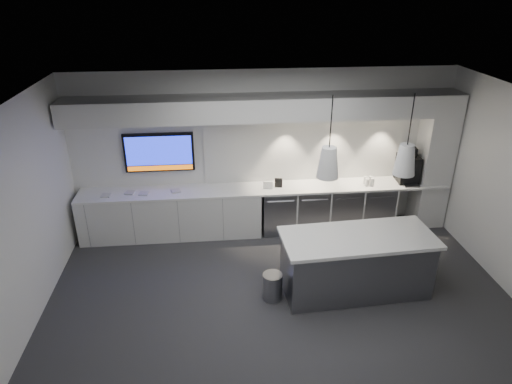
{
  "coord_description": "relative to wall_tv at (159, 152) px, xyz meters",
  "views": [
    {
      "loc": [
        -0.93,
        -5.43,
        4.41
      ],
      "look_at": [
        -0.28,
        1.1,
        1.32
      ],
      "focal_mm": 32.0,
      "sensor_mm": 36.0,
      "label": 1
    }
  ],
  "objects": [
    {
      "name": "pendant_left",
      "position": [
        2.51,
        -2.26,
        0.59
      ],
      "size": [
        0.3,
        0.3,
        1.13
      ],
      "color": "silver",
      "rests_on": "ceiling"
    },
    {
      "name": "fridge_unit_a",
      "position": [
        2.15,
        -0.27,
        -1.13
      ],
      "size": [
        0.6,
        0.61,
        0.85
      ],
      "primitive_type": "cube",
      "color": "gray",
      "rests_on": "floor"
    },
    {
      "name": "backsplash",
      "position": [
        3.1,
        0.03,
        -0.01
      ],
      "size": [
        4.6,
        0.03,
        1.3
      ],
      "primitive_type": "cube",
      "color": "silver",
      "rests_on": "wall_back"
    },
    {
      "name": "pendant_right",
      "position": [
        3.59,
        -2.26,
        0.59
      ],
      "size": [
        0.3,
        0.3,
        1.13
      ],
      "color": "silver",
      "rests_on": "ceiling"
    },
    {
      "name": "soffit",
      "position": [
        1.9,
        -0.25,
        0.84
      ],
      "size": [
        6.9,
        0.6,
        0.4
      ],
      "primitive_type": "cube",
      "color": "silver",
      "rests_on": "wall_back"
    },
    {
      "name": "cup_cluster",
      "position": [
        3.84,
        -0.34,
        -0.59
      ],
      "size": [
        0.17,
        0.17,
        0.15
      ],
      "primitive_type": null,
      "color": "white",
      "rests_on": "back_counter"
    },
    {
      "name": "wall_front",
      "position": [
        1.9,
        -4.95,
        -0.06
      ],
      "size": [
        7.0,
        0.0,
        7.0
      ],
      "primitive_type": "plane",
      "rotation": [
        -1.57,
        0.0,
        0.0
      ],
      "color": "white",
      "rests_on": "floor"
    },
    {
      "name": "tray_d",
      "position": [
        0.27,
        -0.29,
        -0.65
      ],
      "size": [
        0.2,
        0.2,
        0.02
      ],
      "primitive_type": "cube",
      "rotation": [
        0.0,
        0.0,
        0.26
      ],
      "color": "#BABABA",
      "rests_on": "back_counter"
    },
    {
      "name": "fridge_unit_c",
      "position": [
        3.41,
        -0.27,
        -1.13
      ],
      "size": [
        0.6,
        0.61,
        0.85
      ],
      "primitive_type": "cube",
      "color": "gray",
      "rests_on": "floor"
    },
    {
      "name": "ceiling",
      "position": [
        1.9,
        -2.45,
        1.44
      ],
      "size": [
        7.0,
        7.0,
        0.0
      ],
      "primitive_type": "plane",
      "rotation": [
        3.14,
        0.0,
        0.0
      ],
      "color": "black",
      "rests_on": "wall_back"
    },
    {
      "name": "bin",
      "position": [
        1.77,
        -2.34,
        -1.35
      ],
      "size": [
        0.31,
        0.31,
        0.42
      ],
      "primitive_type": "cylinder",
      "rotation": [
        0.0,
        0.0,
        -0.02
      ],
      "color": "gray",
      "rests_on": "floor"
    },
    {
      "name": "wall_tv",
      "position": [
        0.0,
        0.0,
        0.0
      ],
      "size": [
        1.25,
        0.07,
        0.72
      ],
      "color": "black",
      "rests_on": "wall_back"
    },
    {
      "name": "column",
      "position": [
        5.1,
        -0.25,
        -0.26
      ],
      "size": [
        0.55,
        0.55,
        2.6
      ],
      "primitive_type": "cube",
      "color": "silver",
      "rests_on": "floor"
    },
    {
      "name": "coffee_machine",
      "position": [
        4.61,
        -0.25,
        -0.38
      ],
      "size": [
        0.4,
        0.56,
        0.68
      ],
      "rotation": [
        0.0,
        0.0,
        -0.06
      ],
      "color": "black",
      "rests_on": "back_counter"
    },
    {
      "name": "back_counter",
      "position": [
        1.9,
        -0.27,
        -0.68
      ],
      "size": [
        6.8,
        0.65,
        0.04
      ],
      "primitive_type": "cube",
      "color": "white",
      "rests_on": "left_base_cabinets"
    },
    {
      "name": "tray_a",
      "position": [
        -0.96,
        -0.36,
        -0.65
      ],
      "size": [
        0.17,
        0.17,
        0.02
      ],
      "primitive_type": "cube",
      "rotation": [
        0.0,
        0.0,
        -0.07
      ],
      "color": "#BABABA",
      "rests_on": "back_counter"
    },
    {
      "name": "fridge_unit_d",
      "position": [
        4.04,
        -0.27,
        -1.13
      ],
      "size": [
        0.6,
        0.61,
        0.85
      ],
      "primitive_type": "cube",
      "color": "gray",
      "rests_on": "floor"
    },
    {
      "name": "wall_left",
      "position": [
        -1.6,
        -2.45,
        -0.06
      ],
      "size": [
        0.0,
        7.0,
        7.0
      ],
      "primitive_type": "plane",
      "rotation": [
        1.57,
        0.0,
        1.57
      ],
      "color": "white",
      "rests_on": "floor"
    },
    {
      "name": "floor",
      "position": [
        1.9,
        -2.45,
        -1.56
      ],
      "size": [
        7.0,
        7.0,
        0.0
      ],
      "primitive_type": "plane",
      "color": "#302F32",
      "rests_on": "ground"
    },
    {
      "name": "tray_b",
      "position": [
        -0.55,
        -0.28,
        -0.65
      ],
      "size": [
        0.19,
        0.19,
        0.02
      ],
      "primitive_type": "cube",
      "rotation": [
        0.0,
        0.0,
        -0.25
      ],
      "color": "#BABABA",
      "rests_on": "back_counter"
    },
    {
      "name": "wall_back",
      "position": [
        1.9,
        0.05,
        -0.06
      ],
      "size": [
        7.0,
        0.0,
        7.0
      ],
      "primitive_type": "plane",
      "rotation": [
        1.57,
        0.0,
        0.0
      ],
      "color": "white",
      "rests_on": "floor"
    },
    {
      "name": "island",
      "position": [
        3.05,
        -2.26,
        -1.07
      ],
      "size": [
        2.32,
        1.1,
        0.96
      ],
      "rotation": [
        0.0,
        0.0,
        0.06
      ],
      "color": "gray",
      "rests_on": "floor"
    },
    {
      "name": "sign_white",
      "position": [
        1.95,
        -0.33,
        -0.59
      ],
      "size": [
        0.18,
        0.06,
        0.14
      ],
      "primitive_type": "cube",
      "rotation": [
        0.0,
        0.0,
        -0.23
      ],
      "color": "white",
      "rests_on": "back_counter"
    },
    {
      "name": "tray_c",
      "position": [
        -0.3,
        -0.34,
        -0.65
      ],
      "size": [
        0.18,
        0.18,
        0.02
      ],
      "primitive_type": "cube",
      "rotation": [
        0.0,
        0.0,
        -0.15
      ],
      "color": "#BABABA",
      "rests_on": "back_counter"
    },
    {
      "name": "sign_black",
      "position": [
        2.15,
        -0.29,
        -0.57
      ],
      "size": [
        0.14,
        0.05,
        0.18
      ],
      "primitive_type": "cube",
      "rotation": [
        0.0,
        0.0,
        -0.19
      ],
      "color": "black",
      "rests_on": "back_counter"
    },
    {
      "name": "left_base_cabinets",
      "position": [
        0.15,
        -0.27,
        -1.13
      ],
      "size": [
        3.3,
        0.63,
        0.86
      ],
      "primitive_type": "cube",
      "color": "silver",
      "rests_on": "floor"
    },
    {
      "name": "fridge_unit_b",
      "position": [
        2.78,
        -0.27,
        -1.13
      ],
      "size": [
        0.6,
        0.61,
        0.85
      ],
      "primitive_type": "cube",
      "color": "gray",
      "rests_on": "floor"
    }
  ]
}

